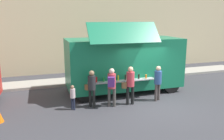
# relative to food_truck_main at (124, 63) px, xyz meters

# --- Properties ---
(ground_plane) EXTENTS (60.00, 60.00, 0.00)m
(ground_plane) POSITION_rel_food_truck_main_xyz_m (0.51, -2.53, -1.56)
(ground_plane) COLOR #38383D
(curb_strip) EXTENTS (28.00, 1.60, 0.15)m
(curb_strip) POSITION_rel_food_truck_main_xyz_m (-4.00, 2.62, -1.48)
(curb_strip) COLOR #9E998E
(curb_strip) RESTS_ON ground
(building_behind) EXTENTS (32.00, 2.40, 10.10)m
(building_behind) POSITION_rel_food_truck_main_xyz_m (-3.00, 6.52, 3.49)
(building_behind) COLOR beige
(building_behind) RESTS_ON ground
(food_truck_main) EXTENTS (6.02, 3.32, 3.70)m
(food_truck_main) POSITION_rel_food_truck_main_xyz_m (0.00, 0.00, 0.00)
(food_truck_main) COLOR #18754E
(food_truck_main) RESTS_ON ground
(trash_bin) EXTENTS (0.60, 0.60, 1.00)m
(trash_bin) POSITION_rel_food_truck_main_xyz_m (4.45, 2.32, -1.06)
(trash_bin) COLOR #2D603B
(trash_bin) RESTS_ON ground
(customer_front_ordering) EXTENTS (0.58, 0.36, 1.77)m
(customer_front_ordering) POSITION_rel_food_truck_main_xyz_m (-0.49, -1.97, -0.51)
(customer_front_ordering) COLOR black
(customer_front_ordering) RESTS_ON ground
(customer_mid_with_backpack) EXTENTS (0.46, 0.57, 1.74)m
(customer_mid_with_backpack) POSITION_rel_food_truck_main_xyz_m (-1.37, -1.97, -0.49)
(customer_mid_with_backpack) COLOR #48443F
(customer_mid_with_backpack) RESTS_ON ground
(customer_rear_waiting) EXTENTS (0.43, 0.51, 1.67)m
(customer_rear_waiting) POSITION_rel_food_truck_main_xyz_m (-2.21, -1.73, -0.57)
(customer_rear_waiting) COLOR black
(customer_rear_waiting) RESTS_ON ground
(customer_extra_browsing) EXTENTS (0.34, 0.34, 1.69)m
(customer_extra_browsing) POSITION_rel_food_truck_main_xyz_m (0.95, -1.92, -0.55)
(customer_extra_browsing) COLOR #4C4341
(customer_extra_browsing) RESTS_ON ground
(child_near_queue) EXTENTS (0.22, 0.22, 1.09)m
(child_near_queue) POSITION_rel_food_truck_main_xyz_m (-3.05, -1.75, -0.91)
(child_near_queue) COLOR #1E2437
(child_near_queue) RESTS_ON ground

